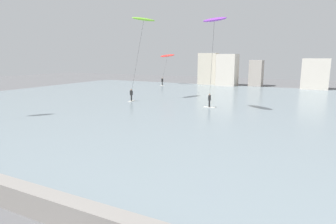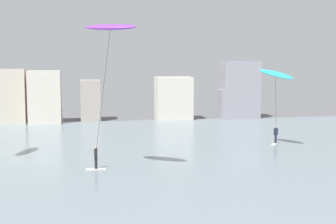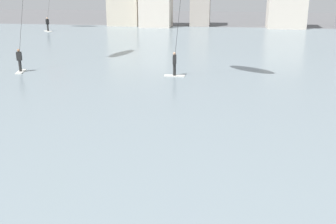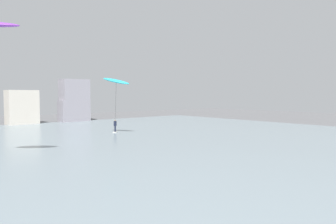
# 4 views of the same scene
# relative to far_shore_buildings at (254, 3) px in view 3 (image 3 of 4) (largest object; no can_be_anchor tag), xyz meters

# --- Properties ---
(water_bay) EXTENTS (84.00, 52.00, 0.10)m
(water_bay) POSITION_rel_far_shore_buildings_xyz_m (-2.89, -26.18, -3.12)
(water_bay) COLOR gray
(water_bay) RESTS_ON ground
(far_shore_buildings) EXTENTS (34.32, 5.36, 7.80)m
(far_shore_buildings) POSITION_rel_far_shore_buildings_xyz_m (0.00, 0.00, 0.00)
(far_shore_buildings) COLOR beige
(far_shore_buildings) RESTS_ON ground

